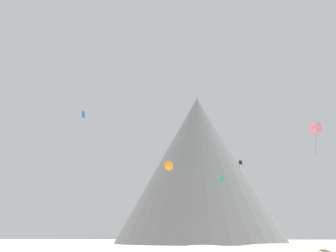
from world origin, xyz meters
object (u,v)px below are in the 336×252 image
at_px(kite_blue_mid, 83,114).
at_px(kite_teal_mid, 222,181).
at_px(rock_massif, 200,176).
at_px(kite_orange_mid, 168,166).
at_px(kite_black_mid, 240,164).
at_px(kite_rainbow_mid, 316,128).
at_px(kite_lime_high, 196,86).

distance_m(kite_blue_mid, kite_teal_mid, 33.75).
bearing_deg(kite_blue_mid, rock_massif, 142.59).
bearing_deg(kite_orange_mid, kite_black_mid, 79.73).
distance_m(kite_black_mid, kite_teal_mid, 5.90).
height_order(rock_massif, kite_blue_mid, rock_massif).
xyz_separation_m(kite_orange_mid, kite_rainbow_mid, (23.77, -4.51, 4.69)).
bearing_deg(rock_massif, kite_rainbow_mid, -75.67).
height_order(rock_massif, kite_teal_mid, rock_massif).
xyz_separation_m(kite_lime_high, kite_teal_mid, (4.95, 6.74, -20.17)).
height_order(kite_lime_high, kite_black_mid, kite_lime_high).
height_order(kite_orange_mid, kite_rainbow_mid, kite_rainbow_mid).
distance_m(rock_massif, kite_rainbow_mid, 83.44).
distance_m(rock_massif, kite_blue_mid, 76.75).
height_order(rock_massif, kite_lime_high, rock_massif).
bearing_deg(rock_massif, kite_blue_mid, -104.77).
height_order(kite_lime_high, kite_blue_mid, kite_lime_high).
xyz_separation_m(kite_lime_high, kite_rainbow_mid, (19.19, -18.61, -15.44)).
bearing_deg(kite_lime_high, kite_orange_mid, 27.98).
distance_m(kite_blue_mid, kite_rainbow_mid, 41.13).
bearing_deg(kite_teal_mid, kite_orange_mid, -74.26).
relative_size(rock_massif, kite_blue_mid, 52.60).
bearing_deg(kite_black_mid, kite_orange_mid, 68.67).
distance_m(kite_orange_mid, kite_black_mid, 22.98).
height_order(kite_black_mid, kite_blue_mid, kite_blue_mid).
bearing_deg(kite_rainbow_mid, rock_massif, 157.93).
height_order(kite_orange_mid, kite_teal_mid, kite_teal_mid).
height_order(kite_orange_mid, kite_black_mid, kite_black_mid).
bearing_deg(kite_black_mid, rock_massif, -64.42).
xyz_separation_m(kite_lime_high, kite_blue_mid, (-21.00, -12.10, -9.63)).
bearing_deg(kite_lime_high, kite_blue_mid, -14.09).
relative_size(kite_lime_high, kite_teal_mid, 0.35).
distance_m(kite_lime_high, kite_black_mid, 19.48).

